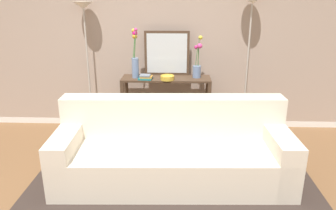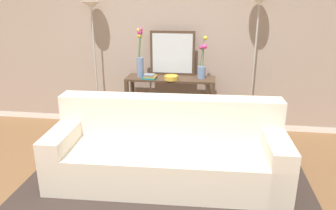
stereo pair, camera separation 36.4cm
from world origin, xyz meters
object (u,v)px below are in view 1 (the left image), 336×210
console_table (166,96)px  vase_tall_flowers (135,59)px  floor_lamp_right (250,28)px  floor_lamp_left (85,31)px  book_stack (146,77)px  couch (173,153)px  wall_mirror (167,53)px  fruit_bowl (167,78)px  vase_short_flowers (197,65)px  book_row_under_console (142,129)px

console_table → vase_tall_flowers: (-0.43, -0.01, 0.53)m
floor_lamp_right → vase_tall_flowers: 1.63m
vase_tall_flowers → floor_lamp_left: bearing=169.8°
book_stack → console_table: bearing=20.1°
couch → floor_lamp_right: floor_lamp_right is taller
floor_lamp_right → wall_mirror: floor_lamp_right is taller
floor_lamp_right → fruit_bowl: bearing=-168.0°
couch → wall_mirror: 1.65m
couch → vase_short_flowers: bearing=76.6°
wall_mirror → vase_tall_flowers: size_ratio=0.94×
floor_lamp_left → book_row_under_console: bearing=-8.5°
floor_lamp_right → vase_short_flowers: 0.87m
vase_tall_flowers → couch: bearing=-65.8°
couch → floor_lamp_left: floor_lamp_left is taller
couch → wall_mirror: size_ratio=3.93×
vase_short_flowers → fruit_bowl: (-0.41, -0.15, -0.15)m
book_row_under_console → book_stack: bearing=-52.5°
vase_tall_flowers → book_row_under_console: bearing=8.2°
fruit_bowl → vase_tall_flowers: bearing=166.2°
vase_short_flowers → fruit_bowl: size_ratio=3.06×
console_table → vase_tall_flowers: 0.69m
console_table → floor_lamp_left: bearing=174.2°
couch → book_row_under_console: 1.37m
floor_lamp_left → vase_tall_flowers: bearing=-10.2°
book_stack → book_row_under_console: bearing=127.5°
vase_short_flowers → book_row_under_console: bearing=-178.1°
fruit_bowl → wall_mirror: bearing=93.8°
couch → book_stack: 1.35m
floor_lamp_right → wall_mirror: 1.20m
couch → floor_lamp_right: size_ratio=1.30×
vase_tall_flowers → book_row_under_console: 1.06m
vase_tall_flowers → fruit_bowl: vase_tall_flowers is taller
fruit_bowl → book_stack: 0.30m
floor_lamp_left → floor_lamp_right: (2.28, 0.00, 0.05)m
floor_lamp_left → book_stack: (0.86, -0.22, -0.59)m
fruit_bowl → couch: bearing=-84.6°
fruit_bowl → book_stack: book_stack is taller
couch → console_table: bearing=95.9°
book_stack → book_row_under_console: size_ratio=0.66×
wall_mirror → book_stack: wall_mirror is taller
vase_short_flowers → book_stack: vase_short_flowers is taller
floor_lamp_right → floor_lamp_left: bearing=-180.0°
couch → vase_tall_flowers: vase_tall_flowers is taller
floor_lamp_left → book_stack: bearing=-14.3°
couch → wall_mirror: wall_mirror is taller
floor_lamp_left → vase_tall_flowers: (0.71, -0.13, -0.35)m
vase_short_flowers → floor_lamp_right: bearing=7.2°
wall_mirror → book_row_under_console: size_ratio=2.11×
console_table → vase_short_flowers: bearing=3.5°
fruit_bowl → book_stack: size_ratio=0.96×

